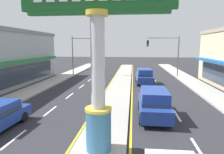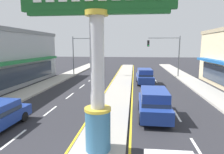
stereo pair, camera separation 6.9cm
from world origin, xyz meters
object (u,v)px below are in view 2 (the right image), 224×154
Objects in this scene: traffic_light_right_side at (167,49)px; suv_near_left_lane at (154,103)px; suv_near_right_lane at (145,76)px; traffic_light_left_side at (84,49)px; district_sign at (97,57)px.

traffic_light_right_side is 1.34× the size of suv_near_left_lane.
suv_near_right_lane is 1.01× the size of suv_near_left_lane.
traffic_light_left_side is 12.93m from traffic_light_right_side.
traffic_light_right_side is at bearing 58.93° from suv_near_right_lane.
suv_near_right_lane is at bearing -121.07° from traffic_light_right_side.
district_sign reaches higher than traffic_light_left_side.
suv_near_left_lane is at bearing 58.49° from district_sign.
traffic_light_right_side is (6.46, 22.32, -0.03)m from district_sign.
district_sign reaches higher than traffic_light_right_side.
suv_near_left_lane is at bearing -101.50° from traffic_light_right_side.
traffic_light_left_side is at bearing 117.69° from suv_near_left_lane.
traffic_light_left_side reaches higher than suv_near_right_lane.
suv_near_right_lane is 11.68m from suv_near_left_lane.
district_sign is 23.40m from traffic_light_left_side.
traffic_light_left_side is 1.00× the size of traffic_light_right_side.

